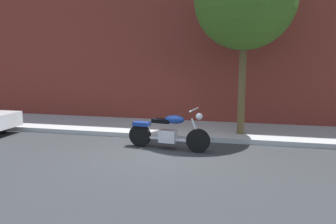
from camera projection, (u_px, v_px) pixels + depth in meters
ground_plane at (157, 153)px, 8.00m from camera, size 60.00×60.00×0.00m
sidewalk at (178, 129)px, 10.54m from camera, size 24.14×2.49×0.14m
motorcycle at (168, 132)px, 8.31m from camera, size 2.21×0.74×1.10m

